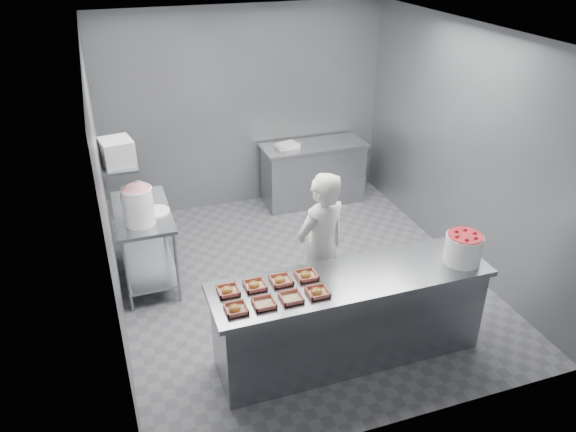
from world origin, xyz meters
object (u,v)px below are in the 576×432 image
object	(u,v)px
back_counter	(313,173)
tray_2	(291,297)
worker	(321,251)
glaze_bucket	(138,205)
strawberry_tub	(463,248)
appliance	(117,152)
tray_5	(255,285)
tray_3	(317,292)
tray_6	(281,280)
tray_0	(236,309)
tray_4	(228,290)
prep_table	(145,235)
tray_7	(306,275)
tray_1	(264,303)
service_counter	(350,317)

from	to	relation	value
back_counter	tray_2	size ratio (longest dim) A/B	8.01
tray_2	worker	world-z (taller)	worker
glaze_bucket	strawberry_tub	bearing A→B (deg)	-32.26
appliance	tray_2	bearing A→B (deg)	-67.32
back_counter	tray_5	xyz separation A→B (m)	(-1.77, -3.11, 0.47)
tray_3	worker	distance (m)	0.81
tray_6	strawberry_tub	bearing A→B (deg)	-7.60
tray_0	tray_5	size ratio (longest dim) A/B	1.00
tray_2	tray_4	distance (m)	0.55
tray_0	tray_2	distance (m)	0.48
prep_table	glaze_bucket	xyz separation A→B (m)	(-0.04, -0.29, 0.52)
back_counter	tray_3	distance (m)	3.65
prep_table	tray_3	bearing A→B (deg)	-58.90
back_counter	glaze_bucket	xyz separation A→B (m)	(-2.59, -1.59, 0.66)
strawberry_tub	glaze_bucket	world-z (taller)	glaze_bucket
tray_2	back_counter	bearing A→B (deg)	65.69
back_counter	tray_4	size ratio (longest dim) A/B	8.01
worker	glaze_bucket	size ratio (longest dim) A/B	3.42
tray_3	tray_7	bearing A→B (deg)	90.00
appliance	tray_7	bearing A→B (deg)	-58.08
tray_5	strawberry_tub	xyz separation A→B (m)	(1.95, -0.23, 0.13)
strawberry_tub	glaze_bucket	size ratio (longest dim) A/B	0.70
strawberry_tub	appliance	world-z (taller)	appliance
prep_table	tray_6	world-z (taller)	tray_6
tray_3	back_counter	bearing A→B (deg)	69.11
back_counter	worker	world-z (taller)	worker
back_counter	tray_6	bearing A→B (deg)	-116.19
prep_table	strawberry_tub	bearing A→B (deg)	-36.81
tray_1	tray_6	bearing A→B (deg)	48.79
tray_7	worker	distance (m)	0.58
tray_4	tray_7	size ratio (longest dim) A/B	1.00
service_counter	appliance	distance (m)	2.81
appliance	strawberry_tub	bearing A→B (deg)	-42.04
tray_1	tray_2	xyz separation A→B (m)	(0.24, 0.00, 0.00)
tray_5	tray_7	world-z (taller)	same
prep_table	appliance	xyz separation A→B (m)	(-0.17, -0.21, 1.10)
tray_6	strawberry_tub	xyz separation A→B (m)	(1.71, -0.23, 0.13)
tray_3	appliance	xyz separation A→B (m)	(-1.43, 1.88, 0.77)
tray_3	tray_5	size ratio (longest dim) A/B	1.00
prep_table	tray_2	bearing A→B (deg)	-63.92
tray_4	tray_7	world-z (taller)	same
service_counter	strawberry_tub	world-z (taller)	strawberry_tub
back_counter	glaze_bucket	bearing A→B (deg)	-148.42
back_counter	strawberry_tub	world-z (taller)	strawberry_tub
worker	strawberry_tub	size ratio (longest dim) A/B	4.88
tray_0	strawberry_tub	size ratio (longest dim) A/B	0.54
glaze_bucket	appliance	size ratio (longest dim) A/B	1.44
tray_2	strawberry_tub	bearing A→B (deg)	1.41
tray_6	tray_7	distance (m)	0.24
back_counter	tray_2	xyz separation A→B (m)	(-1.53, -3.39, 0.47)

